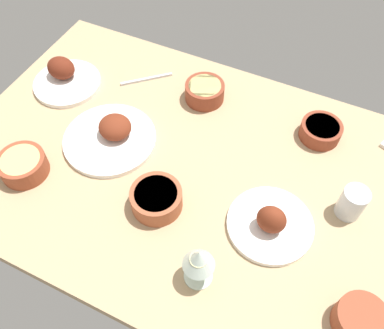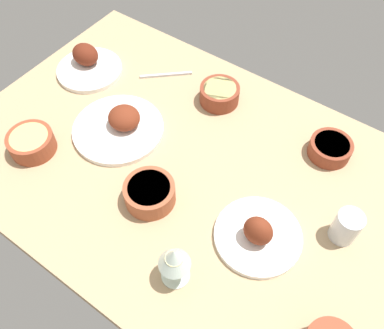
{
  "view_description": "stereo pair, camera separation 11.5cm",
  "coord_description": "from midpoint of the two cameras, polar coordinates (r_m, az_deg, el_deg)",
  "views": [
    {
      "loc": [
        -28.97,
        60.79,
        99.73
      ],
      "look_at": [
        0.0,
        0.0,
        6.0
      ],
      "focal_mm": 38.13,
      "sensor_mm": 36.0,
      "label": 1
    },
    {
      "loc": [
        -38.91,
        54.96,
        99.73
      ],
      "look_at": [
        0.0,
        0.0,
        6.0
      ],
      "focal_mm": 38.13,
      "sensor_mm": 36.0,
      "label": 2
    }
  ],
  "objects": [
    {
      "name": "dining_table",
      "position": [
        1.19,
        -2.78,
        -1.32
      ],
      "size": [
        140.0,
        90.0,
        4.0
      ],
      "primitive_type": "cube",
      "color": "tan",
      "rests_on": "ground"
    },
    {
      "name": "plate_near_viewer",
      "position": [
        1.06,
        7.86,
        -8.36
      ],
      "size": [
        22.51,
        22.51,
        9.84
      ],
      "color": "white",
      "rests_on": "dining_table"
    },
    {
      "name": "plate_far_side",
      "position": [
        1.25,
        -13.8,
        3.8
      ],
      "size": [
        27.8,
        27.8,
        7.71
      ],
      "color": "white",
      "rests_on": "dining_table"
    },
    {
      "name": "plate_center_main",
      "position": [
        1.47,
        -19.58,
        11.31
      ],
      "size": [
        22.26,
        22.26,
        8.52
      ],
      "color": "white",
      "rests_on": "dining_table"
    },
    {
      "name": "bowl_pasta",
      "position": [
        1.25,
        -25.06,
        -0.24
      ],
      "size": [
        13.37,
        13.37,
        5.84
      ],
      "color": "brown",
      "rests_on": "dining_table"
    },
    {
      "name": "bowl_potatoes",
      "position": [
        1.33,
        -0.73,
        10.05
      ],
      "size": [
        12.66,
        12.66,
        5.83
      ],
      "color": "brown",
      "rests_on": "dining_table"
    },
    {
      "name": "bowl_sauce",
      "position": [
        1.26,
        15.12,
        4.47
      ],
      "size": [
        12.27,
        12.27,
        4.89
      ],
      "color": "brown",
      "rests_on": "dining_table"
    },
    {
      "name": "bowl_onions",
      "position": [
        1.0,
        19.32,
        -20.09
      ],
      "size": [
        11.46,
        11.46,
        6.18
      ],
      "color": "brown",
      "rests_on": "dining_table"
    },
    {
      "name": "bowl_soup",
      "position": [
        1.09,
        -8.04,
        -4.95
      ],
      "size": [
        13.81,
        13.81,
        6.06
      ],
      "color": "#A35133",
      "rests_on": "dining_table"
    },
    {
      "name": "wine_glass",
      "position": [
        0.93,
        -2.7,
        -13.5
      ],
      "size": [
        7.6,
        7.6,
        14.0
      ],
      "color": "silver",
      "rests_on": "dining_table"
    },
    {
      "name": "water_tumbler",
      "position": [
        1.11,
        18.77,
        -5.3
      ],
      "size": [
        6.76,
        6.76,
        9.32
      ],
      "primitive_type": "cylinder",
      "color": "silver",
      "rests_on": "dining_table"
    },
    {
      "name": "fork_loose",
      "position": [
        1.42,
        -8.72,
        11.6
      ],
      "size": [
        13.88,
        12.61,
        0.8
      ],
      "primitive_type": "cube",
      "rotation": [
        0.0,
        0.0,
        3.87
      ],
      "color": "silver",
      "rests_on": "dining_table"
    }
  ]
}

